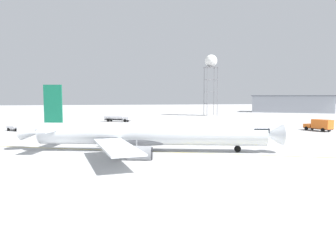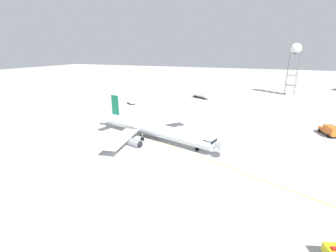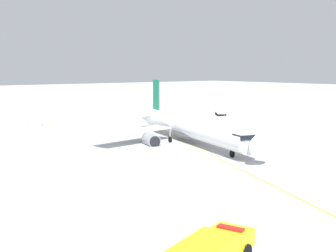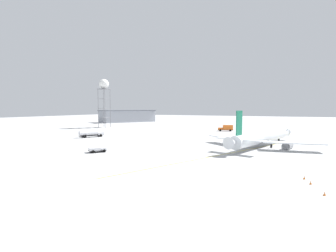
{
  "view_description": "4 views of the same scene",
  "coord_description": "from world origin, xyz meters",
  "px_view_note": "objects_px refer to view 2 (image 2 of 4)",
  "views": [
    {
      "loc": [
        2.36,
        55.9,
        9.24
      ],
      "look_at": [
        -7.54,
        4.5,
        4.45
      ],
      "focal_mm": 34.75,
      "sensor_mm": 36.0,
      "label": 1
    },
    {
      "loc": [
        -33.68,
        61.58,
        25.24
      ],
      "look_at": [
        -8.11,
        -1.07,
        3.51
      ],
      "focal_mm": 25.38,
      "sensor_mm": 36.0,
      "label": 2
    },
    {
      "loc": [
        -65.63,
        54.98,
        13.53
      ],
      "look_at": [
        -2.29,
        4.99,
        3.09
      ],
      "focal_mm": 47.46,
      "sensor_mm": 36.0,
      "label": 3
    },
    {
      "loc": [
        82.63,
        11.36,
        12.05
      ],
      "look_at": [
        -18.9,
        -37.49,
        4.26
      ],
      "focal_mm": 28.86,
      "sensor_mm": 36.0,
      "label": 4
    }
  ],
  "objects_px": {
    "pushback_tug_truck": "(131,102)",
    "safety_cone_far": "(7,132)",
    "safety_cone_near": "(32,133)",
    "radar_tower": "(296,51)",
    "safety_cone_mid": "(23,133)",
    "airliner_main": "(153,130)",
    "fuel_tanker_truck": "(200,95)",
    "catering_truck_truck": "(330,130)"
  },
  "relations": [
    {
      "from": "pushback_tug_truck",
      "to": "safety_cone_far",
      "type": "relative_size",
      "value": 9.13
    },
    {
      "from": "safety_cone_near",
      "to": "safety_cone_far",
      "type": "height_order",
      "value": "same"
    },
    {
      "from": "radar_tower",
      "to": "safety_cone_mid",
      "type": "bearing_deg",
      "value": 52.35
    },
    {
      "from": "airliner_main",
      "to": "pushback_tug_truck",
      "type": "distance_m",
      "value": 49.47
    },
    {
      "from": "safety_cone_mid",
      "to": "safety_cone_far",
      "type": "height_order",
      "value": "same"
    },
    {
      "from": "airliner_main",
      "to": "safety_cone_mid",
      "type": "relative_size",
      "value": 79.5
    },
    {
      "from": "fuel_tanker_truck",
      "to": "radar_tower",
      "type": "distance_m",
      "value": 59.26
    },
    {
      "from": "safety_cone_far",
      "to": "catering_truck_truck",
      "type": "bearing_deg",
      "value": -159.05
    },
    {
      "from": "radar_tower",
      "to": "safety_cone_far",
      "type": "xyz_separation_m",
      "value": [
        87.98,
        108.74,
        -24.4
      ]
    },
    {
      "from": "safety_cone_near",
      "to": "safety_cone_far",
      "type": "xyz_separation_m",
      "value": [
        8.18,
        2.33,
        0.0
      ]
    },
    {
      "from": "radar_tower",
      "to": "safety_cone_far",
      "type": "relative_size",
      "value": 52.57
    },
    {
      "from": "airliner_main",
      "to": "radar_tower",
      "type": "bearing_deg",
      "value": 80.77
    },
    {
      "from": "fuel_tanker_truck",
      "to": "safety_cone_mid",
      "type": "distance_m",
      "value": 85.84
    },
    {
      "from": "safety_cone_mid",
      "to": "fuel_tanker_truck",
      "type": "bearing_deg",
      "value": -115.56
    },
    {
      "from": "airliner_main",
      "to": "safety_cone_far",
      "type": "relative_size",
      "value": 79.5
    },
    {
      "from": "catering_truck_truck",
      "to": "fuel_tanker_truck",
      "type": "bearing_deg",
      "value": 31.87
    },
    {
      "from": "pushback_tug_truck",
      "to": "safety_cone_near",
      "type": "distance_m",
      "value": 50.13
    },
    {
      "from": "pushback_tug_truck",
      "to": "safety_cone_far",
      "type": "distance_m",
      "value": 54.06
    },
    {
      "from": "catering_truck_truck",
      "to": "safety_cone_near",
      "type": "relative_size",
      "value": 14.32
    },
    {
      "from": "catering_truck_truck",
      "to": "safety_cone_far",
      "type": "relative_size",
      "value": 14.32
    },
    {
      "from": "catering_truck_truck",
      "to": "safety_cone_near",
      "type": "xyz_separation_m",
      "value": [
        86.33,
        33.84,
        -1.38
      ]
    },
    {
      "from": "catering_truck_truck",
      "to": "safety_cone_mid",
      "type": "relative_size",
      "value": 14.32
    },
    {
      "from": "airliner_main",
      "to": "fuel_tanker_truck",
      "type": "xyz_separation_m",
      "value": [
        2.94,
        -65.7,
        -1.13
      ]
    },
    {
      "from": "airliner_main",
      "to": "radar_tower",
      "type": "distance_m",
      "value": 106.93
    },
    {
      "from": "airliner_main",
      "to": "safety_cone_mid",
      "type": "distance_m",
      "value": 41.73
    },
    {
      "from": "pushback_tug_truck",
      "to": "radar_tower",
      "type": "xyz_separation_m",
      "value": [
        -73.38,
        -56.69,
        23.87
      ]
    },
    {
      "from": "catering_truck_truck",
      "to": "fuel_tanker_truck",
      "type": "height_order",
      "value": "catering_truck_truck"
    },
    {
      "from": "catering_truck_truck",
      "to": "safety_cone_far",
      "type": "bearing_deg",
      "value": 92.11
    },
    {
      "from": "radar_tower",
      "to": "safety_cone_far",
      "type": "distance_m",
      "value": 141.99
    },
    {
      "from": "radar_tower",
      "to": "safety_cone_far",
      "type": "height_order",
      "value": "radar_tower"
    },
    {
      "from": "airliner_main",
      "to": "safety_cone_mid",
      "type": "xyz_separation_m",
      "value": [
        39.98,
        11.73,
        -2.44
      ]
    },
    {
      "from": "radar_tower",
      "to": "safety_cone_near",
      "type": "distance_m",
      "value": 135.23
    },
    {
      "from": "airliner_main",
      "to": "catering_truck_truck",
      "type": "distance_m",
      "value": 54.39
    },
    {
      "from": "fuel_tanker_truck",
      "to": "safety_cone_near",
      "type": "xyz_separation_m",
      "value": [
        34.09,
        76.59,
        -1.31
      ]
    },
    {
      "from": "safety_cone_near",
      "to": "safety_cone_mid",
      "type": "xyz_separation_m",
      "value": [
        2.94,
        0.84,
        0.0
      ]
    },
    {
      "from": "pushback_tug_truck",
      "to": "fuel_tanker_truck",
      "type": "relative_size",
      "value": 0.51
    },
    {
      "from": "pushback_tug_truck",
      "to": "safety_cone_mid",
      "type": "relative_size",
      "value": 9.13
    },
    {
      "from": "safety_cone_near",
      "to": "safety_cone_mid",
      "type": "relative_size",
      "value": 1.0
    },
    {
      "from": "airliner_main",
      "to": "radar_tower",
      "type": "height_order",
      "value": "radar_tower"
    },
    {
      "from": "safety_cone_near",
      "to": "safety_cone_far",
      "type": "distance_m",
      "value": 8.5
    },
    {
      "from": "airliner_main",
      "to": "safety_cone_near",
      "type": "height_order",
      "value": "airliner_main"
    },
    {
      "from": "safety_cone_mid",
      "to": "safety_cone_far",
      "type": "distance_m",
      "value": 5.44
    }
  ]
}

